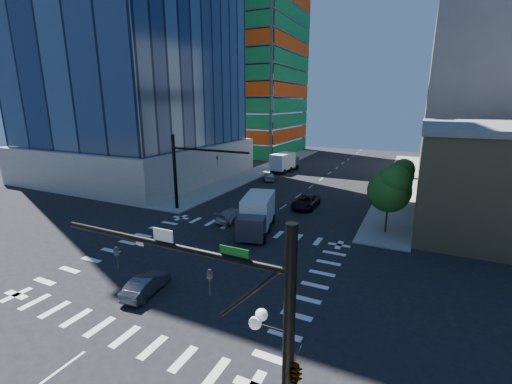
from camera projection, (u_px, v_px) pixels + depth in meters
The scene contains 17 objects.
ground at pixel (202, 266), 27.37m from camera, with size 160.00×160.00×0.00m, color black.
road_markings at pixel (202, 266), 27.37m from camera, with size 20.00×20.00×0.01m, color silver.
sidewalk_ne at pixel (401, 181), 57.06m from camera, with size 5.00×60.00×0.15m, color gray.
sidewalk_nw at pixel (264, 169), 67.50m from camera, with size 5.00×60.00×0.15m, color gray.
construction_building at pixel (247, 55), 86.73m from camera, with size 25.16×34.50×70.60m.
bg_building_ne at pixel (502, 96), 60.61m from camera, with size 24.00×30.00×28.00m, color slate.
signal_mast_se at pixel (264, 334), 11.64m from camera, with size 10.51×2.48×9.00m.
signal_mast_nw at pixel (185, 166), 40.21m from camera, with size 10.20×0.40×9.00m.
tree_south at pixel (391, 188), 33.06m from camera, with size 4.16×4.16×6.82m.
tree_north at pixel (401, 173), 43.59m from camera, with size 3.54×3.52×5.78m.
no_parking_sign at pixel (289, 373), 14.69m from camera, with size 0.30×0.06×2.20m.
car_nb_far at pixel (306, 202), 42.63m from camera, with size 2.54×5.51×1.53m, color black.
car_sb_near at pixel (234, 214), 37.86m from camera, with size 2.00×4.93×1.43m, color #B9B9B9.
car_sb_mid at pixel (269, 176), 57.69m from camera, with size 1.68×4.17×1.42m, color #B6B8BE.
car_sb_cross at pixel (146, 285), 23.30m from camera, with size 1.41×4.03×1.33m, color #49484D.
box_truck_near at pixel (256, 217), 34.19m from camera, with size 4.55×7.35×3.58m.
box_truck_far at pixel (285, 163), 65.32m from camera, with size 3.64×7.10×3.58m.
Camera 1 is at (14.70, -20.68, 12.62)m, focal length 24.00 mm.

